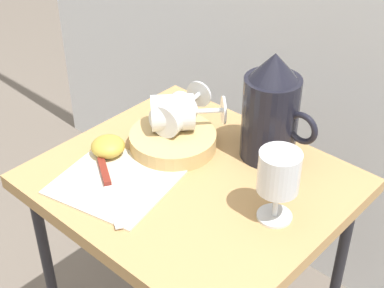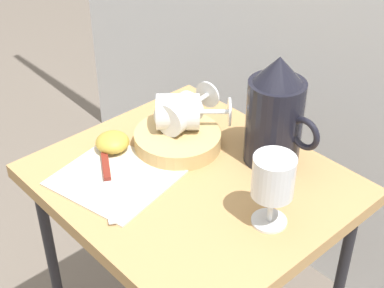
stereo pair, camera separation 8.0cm
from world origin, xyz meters
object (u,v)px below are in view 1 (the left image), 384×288
at_px(wine_glass_tipped_far, 175,113).
at_px(table, 192,203).
at_px(apple_half_left, 108,146).
at_px(wine_glass_upright, 279,176).
at_px(basket_tray, 173,140).
at_px(wine_glass_tipped_near, 175,113).
at_px(pitcher, 271,116).
at_px(knife, 107,181).

bearing_deg(wine_glass_tipped_far, table, -31.97).
bearing_deg(apple_half_left, wine_glass_upright, 11.73).
distance_m(basket_tray, apple_half_left, 0.14).
xyz_separation_m(basket_tray, wine_glass_tipped_far, (-0.01, 0.02, 0.05)).
distance_m(table, wine_glass_tipped_near, 0.19).
relative_size(pitcher, wine_glass_upright, 1.64).
xyz_separation_m(pitcher, apple_half_left, (-0.24, -0.22, -0.07)).
distance_m(table, pitcher, 0.24).
relative_size(wine_glass_tipped_near, wine_glass_tipped_far, 1.06).
height_order(table, basket_tray, basket_tray).
distance_m(table, apple_half_left, 0.21).
height_order(wine_glass_upright, wine_glass_tipped_far, wine_glass_upright).
relative_size(table, wine_glass_tipped_far, 4.47).
height_order(wine_glass_upright, knife, wine_glass_upright).
distance_m(table, basket_tray, 0.14).
xyz_separation_m(basket_tray, pitcher, (0.16, 0.11, 0.08)).
relative_size(basket_tray, pitcher, 0.79).
relative_size(pitcher, knife, 1.25).
xyz_separation_m(pitcher, wine_glass_tipped_far, (-0.17, -0.09, -0.02)).
bearing_deg(wine_glass_tipped_near, wine_glass_upright, -10.11).
relative_size(wine_glass_upright, wine_glass_tipped_near, 0.88).
height_order(pitcher, wine_glass_upright, pitcher).
relative_size(wine_glass_tipped_near, knife, 0.87).
height_order(wine_glass_upright, apple_half_left, wine_glass_upright).
bearing_deg(apple_half_left, wine_glass_tipped_far, 62.98).
relative_size(wine_glass_tipped_near, apple_half_left, 2.29).
xyz_separation_m(wine_glass_tipped_far, apple_half_left, (-0.07, -0.13, -0.05)).
distance_m(pitcher, knife, 0.34).
height_order(apple_half_left, knife, apple_half_left).
bearing_deg(wine_glass_tipped_far, apple_half_left, -117.02).
xyz_separation_m(table, wine_glass_tipped_far, (-0.11, 0.07, 0.14)).
distance_m(table, knife, 0.18).
bearing_deg(apple_half_left, table, 18.95).
distance_m(basket_tray, wine_glass_upright, 0.30).
bearing_deg(pitcher, wine_glass_tipped_near, -151.31).
xyz_separation_m(pitcher, wine_glass_tipped_near, (-0.17, -0.09, -0.02)).
xyz_separation_m(wine_glass_tipped_far, knife, (0.00, -0.20, -0.06)).
xyz_separation_m(wine_glass_upright, apple_half_left, (-0.36, -0.08, -0.07)).
bearing_deg(wine_glass_tipped_near, table, -31.50).
height_order(wine_glass_tipped_far, apple_half_left, wine_glass_tipped_far).
distance_m(apple_half_left, knife, 0.10).
xyz_separation_m(wine_glass_tipped_near, wine_glass_tipped_far, (-0.00, 0.00, -0.00)).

